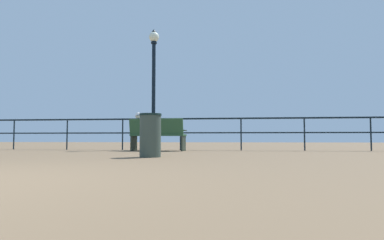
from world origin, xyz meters
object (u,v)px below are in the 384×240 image
Objects in this scene: seagull_on_rail at (138,116)px; trash_bin at (150,135)px; bench_near_left at (157,133)px; lamppost_center at (154,80)px.

trash_bin is (1.43, -4.00, -0.68)m from seagull_on_rail.
seagull_on_rail reaches higher than bench_near_left.
seagull_on_rail is (-0.45, -0.26, -1.21)m from lamppost_center.
seagull_on_rail is at bearing 109.71° from trash_bin.
seagull_on_rail is 0.51× the size of trash_bin.
lamppost_center is (-0.38, 1.05, 1.80)m from bench_near_left.
lamppost_center is 4.76m from trash_bin.
lamppost_center is at bearing 102.99° from trash_bin.
lamppost_center is 4.70× the size of trash_bin.
seagull_on_rail is (-0.84, 0.79, 0.59)m from bench_near_left.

